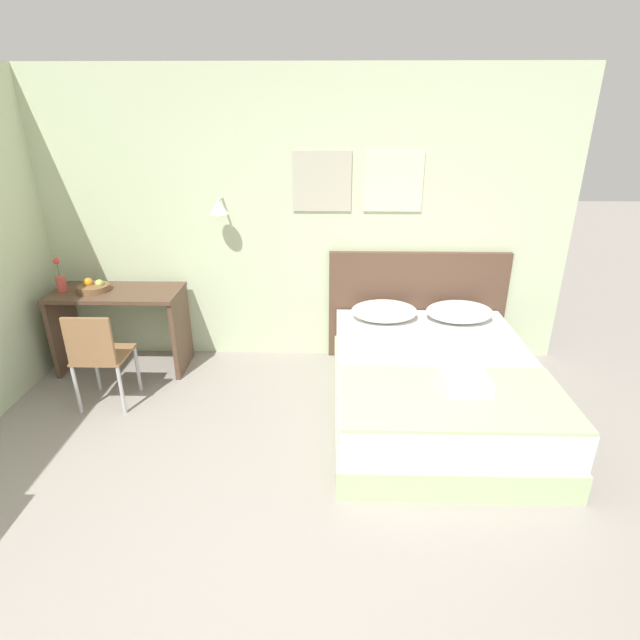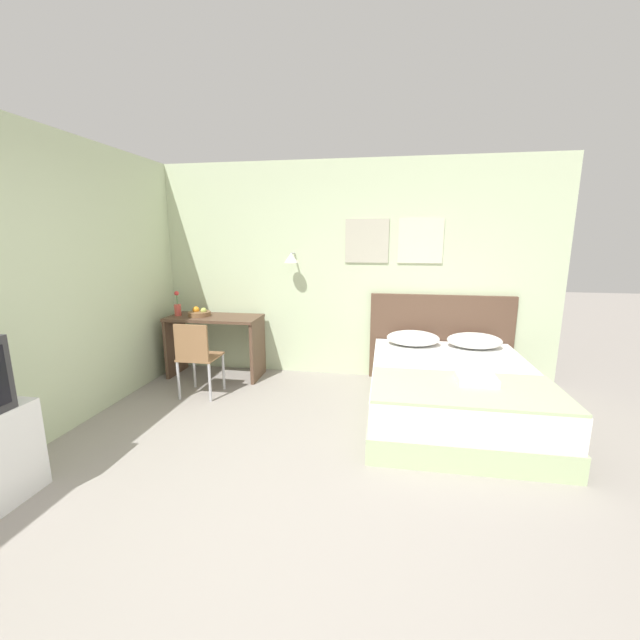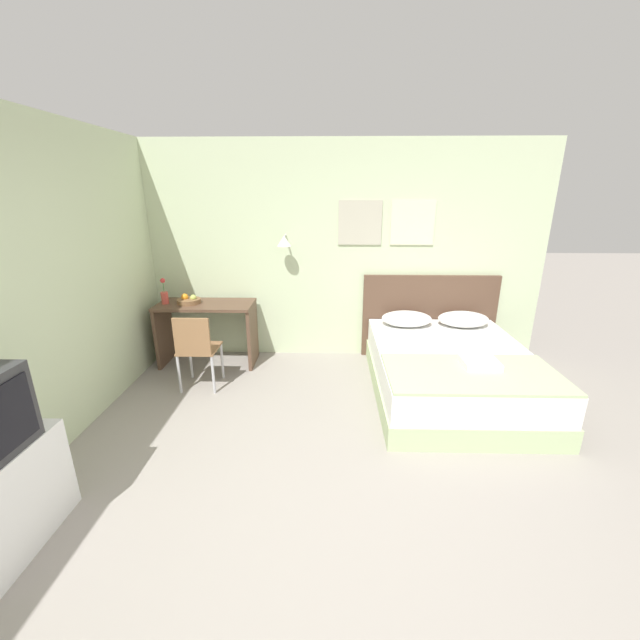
% 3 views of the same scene
% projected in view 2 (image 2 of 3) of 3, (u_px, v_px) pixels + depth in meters
% --- Properties ---
extents(ground_plane, '(24.00, 24.00, 0.00)m').
position_uv_depth(ground_plane, '(275.00, 539.00, 2.30)').
color(ground_plane, gray).
extents(wall_back, '(5.25, 0.31, 2.65)m').
position_uv_depth(wall_back, '(339.00, 271.00, 4.88)').
color(wall_back, beige).
rests_on(wall_back, ground_plane).
extents(bed, '(1.57, 2.02, 0.51)m').
position_uv_depth(bed, '(452.00, 392.00, 3.84)').
color(bed, '#B2C693').
rests_on(bed, ground_plane).
extents(headboard, '(1.69, 0.06, 1.07)m').
position_uv_depth(headboard, '(440.00, 338.00, 4.78)').
color(headboard, brown).
rests_on(headboard, ground_plane).
extents(pillow_left, '(0.60, 0.42, 0.17)m').
position_uv_depth(pillow_left, '(413.00, 338.00, 4.55)').
color(pillow_left, white).
rests_on(pillow_left, bed).
extents(pillow_right, '(0.60, 0.42, 0.17)m').
position_uv_depth(pillow_right, '(475.00, 341.00, 4.44)').
color(pillow_right, white).
rests_on(pillow_right, bed).
extents(throw_blanket, '(1.53, 0.81, 0.02)m').
position_uv_depth(throw_blanket, '(466.00, 389.00, 3.22)').
color(throw_blanket, '#B2C693').
rests_on(throw_blanket, bed).
extents(folded_towel_near_foot, '(0.32, 0.29, 0.06)m').
position_uv_depth(folded_towel_near_foot, '(476.00, 379.00, 3.33)').
color(folded_towel_near_foot, white).
rests_on(folded_towel_near_foot, throw_blanket).
extents(desk, '(1.14, 0.54, 0.78)m').
position_uv_depth(desk, '(215.00, 335.00, 4.94)').
color(desk, brown).
rests_on(desk, ground_plane).
extents(desk_chair, '(0.40, 0.40, 0.84)m').
position_uv_depth(desk_chair, '(196.00, 354.00, 4.26)').
color(desk_chair, '#8E6642').
rests_on(desk_chair, ground_plane).
extents(fruit_bowl, '(0.27, 0.27, 0.12)m').
position_uv_depth(fruit_bowl, '(199.00, 313.00, 4.90)').
color(fruit_bowl, brown).
rests_on(fruit_bowl, desk).
extents(flower_vase, '(0.08, 0.08, 0.31)m').
position_uv_depth(flower_vase, '(178.00, 307.00, 4.92)').
color(flower_vase, '#D14C42').
rests_on(flower_vase, desk).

